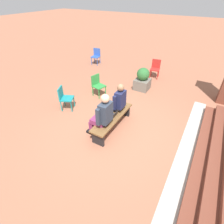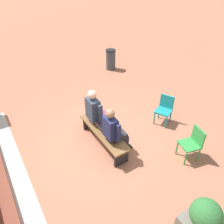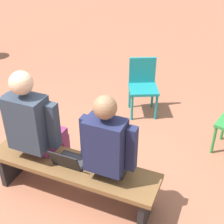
{
  "view_description": "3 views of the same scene",
  "coord_description": "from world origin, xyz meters",
  "px_view_note": "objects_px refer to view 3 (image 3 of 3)",
  "views": [
    {
      "loc": [
        3.57,
        1.98,
        3.54
      ],
      "look_at": [
        -0.08,
        -0.13,
        0.57
      ],
      "focal_mm": 28.0,
      "sensor_mm": 36.0,
      "label": 1
    },
    {
      "loc": [
        -3.7,
        1.98,
        4.02
      ],
      "look_at": [
        0.17,
        -0.47,
        0.76
      ],
      "focal_mm": 35.0,
      "sensor_mm": 36.0,
      "label": 2
    },
    {
      "loc": [
        -1.34,
        1.98,
        2.57
      ],
      "look_at": [
        -0.3,
        -0.49,
        0.91
      ],
      "focal_mm": 50.0,
      "sensor_mm": 36.0,
      "label": 3
    }
  ],
  "objects_px": {
    "person_adult": "(36,127)",
    "person_student": "(110,149)",
    "bench": "(73,171)",
    "laptop": "(69,161)",
    "plastic_chair_mid_courtyard": "(143,83)"
  },
  "relations": [
    {
      "from": "person_student",
      "to": "laptop",
      "type": "distance_m",
      "value": 0.47
    },
    {
      "from": "person_adult",
      "to": "laptop",
      "type": "height_order",
      "value": "person_adult"
    },
    {
      "from": "bench",
      "to": "plastic_chair_mid_courtyard",
      "type": "bearing_deg",
      "value": -92.98
    },
    {
      "from": "bench",
      "to": "laptop",
      "type": "relative_size",
      "value": 5.62
    },
    {
      "from": "person_adult",
      "to": "bench",
      "type": "bearing_deg",
      "value": 170.83
    },
    {
      "from": "person_adult",
      "to": "person_student",
      "type": "bearing_deg",
      "value": 179.7
    },
    {
      "from": "person_student",
      "to": "laptop",
      "type": "xyz_separation_m",
      "value": [
        0.42,
        0.08,
        -0.22
      ]
    },
    {
      "from": "laptop",
      "to": "plastic_chair_mid_courtyard",
      "type": "height_order",
      "value": "plastic_chair_mid_courtyard"
    },
    {
      "from": "bench",
      "to": "person_student",
      "type": "distance_m",
      "value": 0.54
    },
    {
      "from": "plastic_chair_mid_courtyard",
      "to": "person_adult",
      "type": "bearing_deg",
      "value": 74.05
    },
    {
      "from": "bench",
      "to": "person_adult",
      "type": "distance_m",
      "value": 0.6
    },
    {
      "from": "person_adult",
      "to": "plastic_chair_mid_courtyard",
      "type": "distance_m",
      "value": 2.01
    },
    {
      "from": "person_student",
      "to": "laptop",
      "type": "relative_size",
      "value": 4.19
    },
    {
      "from": "bench",
      "to": "person_adult",
      "type": "relative_size",
      "value": 1.27
    },
    {
      "from": "person_student",
      "to": "plastic_chair_mid_courtyard",
      "type": "xyz_separation_m",
      "value": [
        0.29,
        -1.92,
        -0.24
      ]
    }
  ]
}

